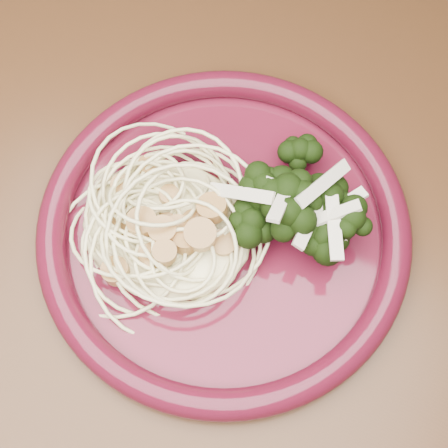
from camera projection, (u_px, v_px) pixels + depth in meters
dining_table at (257, 243)px, 0.62m from camera, size 1.20×0.80×0.75m
dinner_plate at (224, 228)px, 0.51m from camera, size 0.40×0.40×0.03m
spaghetti_pile at (166, 223)px, 0.50m from camera, size 0.18×0.17×0.03m
scallop_cluster at (162, 205)px, 0.47m from camera, size 0.16×0.16×0.04m
broccoli_pile at (296, 218)px, 0.49m from camera, size 0.13×0.16×0.05m
onion_garnish at (300, 202)px, 0.47m from camera, size 0.09×0.11×0.05m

